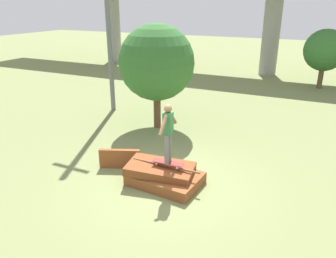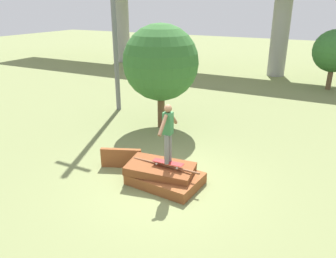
# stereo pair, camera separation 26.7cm
# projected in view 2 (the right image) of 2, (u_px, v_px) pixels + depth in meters

# --- Properties ---
(ground_plane) EXTENTS (80.00, 80.00, 0.00)m
(ground_plane) POSITION_uv_depth(u_px,v_px,m) (165.00, 183.00, 8.72)
(ground_plane) COLOR olive
(scrap_pile) EXTENTS (2.05, 1.39, 0.56)m
(scrap_pile) POSITION_uv_depth(u_px,v_px,m) (164.00, 175.00, 8.66)
(scrap_pile) COLOR brown
(scrap_pile) RESTS_ON ground_plane
(scrap_plank_loose) EXTENTS (1.13, 0.57, 0.57)m
(scrap_plank_loose) POSITION_uv_depth(u_px,v_px,m) (121.00, 158.00, 9.49)
(scrap_plank_loose) COLOR brown
(scrap_plank_loose) RESTS_ON ground_plane
(skateboard) EXTENTS (0.84, 0.25, 0.09)m
(skateboard) POSITION_uv_depth(u_px,v_px,m) (168.00, 163.00, 8.46)
(skateboard) COLOR maroon
(skateboard) RESTS_ON scrap_pile
(skater) EXTENTS (0.23, 1.06, 1.55)m
(skater) POSITION_uv_depth(u_px,v_px,m) (168.00, 130.00, 8.13)
(skater) COLOR slate
(skater) RESTS_ON skateboard
(utility_pole) EXTENTS (1.30, 0.20, 8.84)m
(utility_pole) POSITION_uv_depth(u_px,v_px,m) (113.00, 1.00, 13.16)
(utility_pole) COLOR slate
(utility_pole) RESTS_ON ground_plane
(tree_behind_left) EXTENTS (2.76, 2.76, 3.86)m
(tree_behind_left) POSITION_uv_depth(u_px,v_px,m) (161.00, 63.00, 11.82)
(tree_behind_left) COLOR brown
(tree_behind_left) RESTS_ON ground_plane
(tree_behind_right) EXTENTS (2.25, 2.25, 3.22)m
(tree_behind_right) POSITION_uv_depth(u_px,v_px,m) (334.00, 51.00, 17.45)
(tree_behind_right) COLOR brown
(tree_behind_right) RESTS_ON ground_plane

